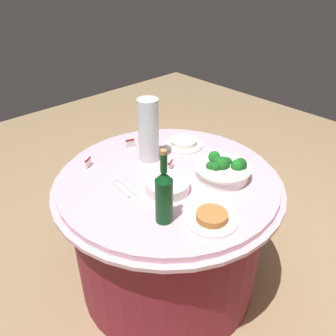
# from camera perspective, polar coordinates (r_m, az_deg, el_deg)

# --- Properties ---
(ground_plane) EXTENTS (6.00, 6.00, 0.00)m
(ground_plane) POSITION_cam_1_polar(r_m,az_deg,el_deg) (2.25, -0.00, -17.35)
(ground_plane) COLOR #9E7F5B
(buffet_table) EXTENTS (1.16, 1.16, 0.74)m
(buffet_table) POSITION_cam_1_polar(r_m,az_deg,el_deg) (1.98, -0.00, -10.25)
(buffet_table) COLOR maroon
(buffet_table) RESTS_ON ground_plane
(broccoli_bowl) EXTENTS (0.28, 0.28, 0.11)m
(broccoli_bowl) POSITION_cam_1_polar(r_m,az_deg,el_deg) (1.75, 8.97, -0.14)
(broccoli_bowl) COLOR white
(broccoli_bowl) RESTS_ON buffet_table
(plate_stack) EXTENTS (0.21, 0.21, 0.05)m
(plate_stack) POSITION_cam_1_polar(r_m,az_deg,el_deg) (1.64, -0.09, -2.86)
(plate_stack) COLOR white
(plate_stack) RESTS_ON buffet_table
(wine_bottle) EXTENTS (0.07, 0.07, 0.34)m
(wine_bottle) POSITION_cam_1_polar(r_m,az_deg,el_deg) (1.41, -0.66, -4.45)
(wine_bottle) COLOR #0D3E18
(wine_bottle) RESTS_ON buffet_table
(decorative_fruit_vase) EXTENTS (0.11, 0.11, 0.34)m
(decorative_fruit_vase) POSITION_cam_1_polar(r_m,az_deg,el_deg) (1.83, -3.19, 5.68)
(decorative_fruit_vase) COLOR silver
(decorative_fruit_vase) RESTS_ON buffet_table
(serving_tongs) EXTENTS (0.06, 0.17, 0.01)m
(serving_tongs) POSITION_cam_1_polar(r_m,az_deg,el_deg) (1.68, -7.44, -3.09)
(serving_tongs) COLOR silver
(serving_tongs) RESTS_ON buffet_table
(food_plate_peanuts) EXTENTS (0.22, 0.22, 0.04)m
(food_plate_peanuts) POSITION_cam_1_polar(r_m,az_deg,el_deg) (1.48, 7.15, -8.11)
(food_plate_peanuts) COLOR white
(food_plate_peanuts) RESTS_ON buffet_table
(food_plate_rice) EXTENTS (0.22, 0.22, 0.04)m
(food_plate_rice) POSITION_cam_1_polar(r_m,az_deg,el_deg) (2.02, 2.55, 4.06)
(food_plate_rice) COLOR white
(food_plate_rice) RESTS_ON buffet_table
(label_placard_front) EXTENTS (0.05, 0.03, 0.05)m
(label_placard_front) POSITION_cam_1_polar(r_m,az_deg,el_deg) (1.86, -12.94, 1.03)
(label_placard_front) COLOR white
(label_placard_front) RESTS_ON buffet_table
(label_placard_mid) EXTENTS (0.05, 0.03, 0.05)m
(label_placard_mid) POSITION_cam_1_polar(r_m,az_deg,el_deg) (1.79, 0.38, 0.66)
(label_placard_mid) COLOR white
(label_placard_mid) RESTS_ON buffet_table
(label_placard_rear) EXTENTS (0.05, 0.02, 0.05)m
(label_placard_rear) POSITION_cam_1_polar(r_m,az_deg,el_deg) (2.01, -6.20, 4.22)
(label_placard_rear) COLOR white
(label_placard_rear) RESTS_ON buffet_table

